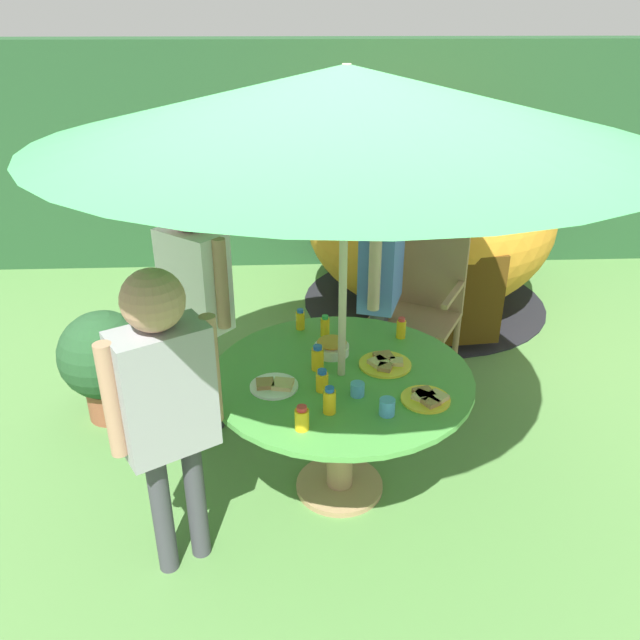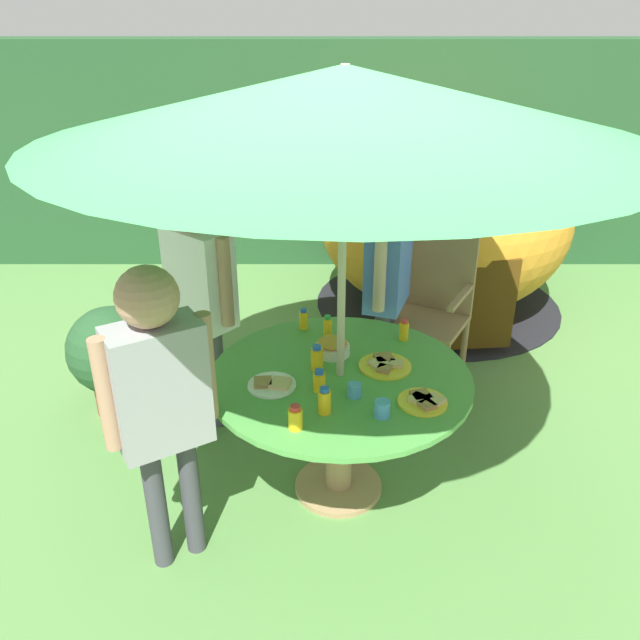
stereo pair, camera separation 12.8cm
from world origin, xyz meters
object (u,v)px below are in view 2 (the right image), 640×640
Objects in this scene: juice_bottle_back_edge at (296,418)px; plate_mid_right at (424,401)px; potted_plant at (113,354)px; juice_bottle_near_left at (304,319)px; wooden_chair at (428,301)px; dome_tent at (444,220)px; plate_mid_left at (385,365)px; juice_bottle_far_right at (317,358)px; plate_center_back at (272,384)px; juice_bottle_near_right at (328,326)px; child_in_blue_shirt at (389,262)px; child_in_white_shirt at (200,278)px; snack_bowl at (333,347)px; cup_far at (355,390)px; patio_umbrella at (345,103)px; juice_bottle_center_front at (325,401)px; garden_table at (340,401)px; child_in_grey_shirt at (159,387)px; juice_bottle_far_left at (320,381)px; juice_bottle_front_edge at (404,330)px; cup_near at (383,409)px.

plate_mid_right is at bearing 18.20° from juice_bottle_back_edge.
potted_plant is 5.92× the size of juice_bottle_near_left.
wooden_chair is 1.28m from dome_tent.
plate_mid_left is 0.33m from juice_bottle_far_right.
juice_bottle_back_edge is at bearing -45.25° from potted_plant.
juice_bottle_far_right reaches higher than juice_bottle_back_edge.
potted_plant is at bearing 140.94° from plate_center_back.
juice_bottle_near_right is (-0.94, -1.90, 0.01)m from dome_tent.
child_in_white_shirt reaches higher than child_in_blue_shirt.
child_in_blue_shirt reaches higher than plate_mid_right.
snack_bowl is 0.39m from cup_far.
child_in_blue_shirt is 0.65m from juice_bottle_near_left.
wooden_chair is at bearing 54.63° from snack_bowl.
child_in_white_shirt is 0.87m from plate_center_back.
patio_umbrella reaches higher than juice_bottle_back_edge.
child_in_blue_shirt reaches higher than plate_mid_left.
plate_mid_right is 3.45× the size of cup_far.
juice_bottle_back_edge is at bearing -104.62° from snack_bowl.
snack_bowl is 1.40× the size of juice_bottle_center_front.
garden_table is at bearing -82.02° from juice_bottle_near_right.
garden_table is 9.83× the size of juice_bottle_far_right.
plate_mid_right is (0.36, -0.24, -1.20)m from patio_umbrella.
juice_bottle_near_left is at bearing -11.85° from potted_plant.
child_in_grey_shirt reaches higher than juice_bottle_far_left.
juice_bottle_far_right reaches higher than juice_bottle_front_edge.
dome_tent is at bearing 73.20° from plate_mid_left.
plate_mid_left is (0.94, 0.51, -0.20)m from child_in_grey_shirt.
wooden_chair is 1.47m from cup_near.
cup_far is (1.38, -0.90, 0.33)m from potted_plant.
dome_tent is at bearing 28.35° from child_in_grey_shirt.
potted_plant is 10.79× the size of cup_far.
wooden_chair is 4.70× the size of plate_mid_right.
cup_far is (0.78, 0.25, -0.18)m from child_in_grey_shirt.
child_in_white_shirt is at bearing 140.24° from patio_umbrella.
patio_umbrella is at bearing 116.14° from cup_near.
child_in_grey_shirt reaches higher than juice_bottle_front_edge.
child_in_white_shirt is 0.87m from juice_bottle_far_right.
potted_plant is at bearing 140.55° from juice_bottle_center_front.
cup_near is at bearing -66.90° from juice_bottle_near_left.
juice_bottle_near_right is 0.35m from juice_bottle_far_right.
potted_plant is at bearing -149.83° from child_in_white_shirt.
juice_bottle_center_front is at bearing -84.65° from juice_bottle_far_right.
child_in_blue_shirt is at bearing 39.57° from juice_bottle_near_left.
wooden_chair is at bearing 62.39° from juice_bottle_back_edge.
garden_table is 10.78× the size of juice_bottle_near_left.
juice_bottle_far_right is 2.00× the size of cup_far.
juice_bottle_far_left is 0.93× the size of juice_bottle_front_edge.
plate_mid_left is 0.42m from juice_bottle_near_right.
juice_bottle_near_left is 0.93× the size of juice_bottle_center_front.
plate_center_back is 0.34m from juice_bottle_back_edge.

